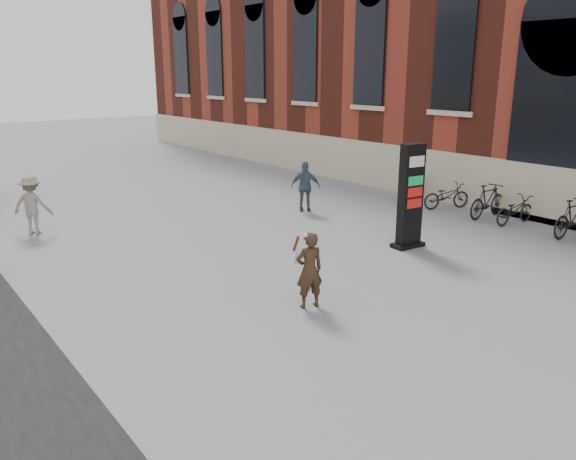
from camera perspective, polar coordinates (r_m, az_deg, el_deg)
ground at (r=11.94m, az=2.78°, el=-6.57°), size 100.00×100.00×0.00m
info_pylon at (r=15.09m, az=12.34°, el=3.34°), size 0.93×0.53×2.77m
woman at (r=11.05m, az=2.16°, el=-3.99°), size 0.68×0.65×1.56m
pedestrian_b at (r=17.75m, az=-24.56°, el=2.36°), size 1.26×1.19×1.71m
pedestrian_c at (r=18.80m, az=1.79°, el=4.42°), size 0.99×0.98×1.68m
bike_3 at (r=17.81m, az=27.00°, el=1.11°), size 1.88×0.63×1.12m
bike_4 at (r=18.64m, az=22.04°, el=1.90°), size 1.72×0.73×0.88m
bike_5 at (r=19.11m, az=19.62°, el=2.80°), size 1.85×0.54×1.11m
bike_6 at (r=20.01m, az=15.79°, el=3.37°), size 1.80×1.16×0.90m
bike_7 at (r=20.92m, az=12.49°, el=4.42°), size 1.93×0.90×1.12m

